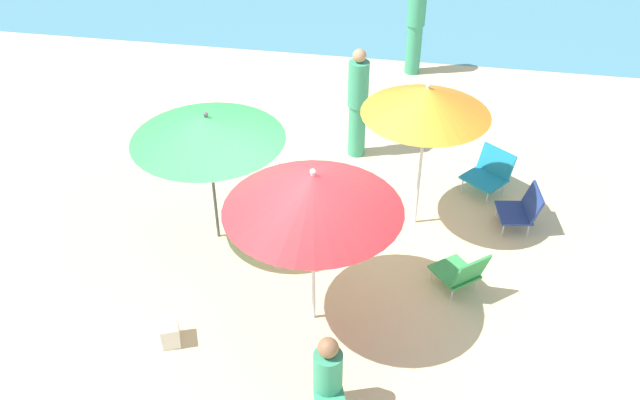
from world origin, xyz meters
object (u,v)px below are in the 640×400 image
Objects in this scene: umbrella_green at (207,128)px; umbrella_red at (313,192)px; beach_chair_b at (462,272)px; beach_chair_c at (522,208)px; umbrella_orange at (427,101)px; person_b at (358,103)px; person_c at (415,25)px; beach_chair_a at (489,172)px; beach_bag at (170,332)px; person_a at (329,379)px.

umbrella_green is 0.92× the size of umbrella_red.
beach_chair_b reaches higher than beach_chair_c.
umbrella_orange is 3.50× the size of beach_chair_c.
person_c reaches higher than person_b.
umbrella_orange reaches higher than beach_chair_b.
person_c is at bearing 68.09° from umbrella_green.
umbrella_red is at bearing -117.21° from umbrella_orange.
beach_chair_c is (0.41, -0.79, -0.02)m from beach_chair_a.
beach_bag is at bearing 73.45° from beach_chair_b.
beach_chair_a is 0.42× the size of person_c.
umbrella_orange is 1.20× the size of person_b.
umbrella_orange is 2.68× the size of beach_chair_a.
person_a is at bearing -101.40° from umbrella_orange.
umbrella_orange is 2.11m from person_b.
umbrella_orange is 4.73m from person_c.
person_c is at bearing -162.64° from person_b.
person_c is (0.65, 3.04, 0.05)m from person_b.
umbrella_red is 3.43× the size of beach_chair_c.
umbrella_green reaches higher than person_c.
umbrella_orange is 2.64m from umbrella_green.
umbrella_green is at bearing -26.16° from beach_chair_a.
beach_chair_b is at bearing 128.84° from person_a.
beach_chair_c is at bearing -53.18° from person_c.
umbrella_orange is at bearing 61.94° from person_b.
umbrella_red reaches higher than beach_bag.
beach_chair_a is at bearing -54.62° from person_c.
beach_chair_c is at bearing 41.71° from umbrella_red.
umbrella_orange is 2.24m from umbrella_red.
umbrella_green is 3.14× the size of beach_chair_c.
beach_chair_c is at bearing 13.03° from umbrella_green.
beach_bag is (-1.48, -0.63, -1.62)m from umbrella_red.
umbrella_red is 6.70m from person_c.
person_b is (-0.36, 4.81, 0.41)m from person_a.
person_c is 7.60m from beach_bag.
beach_chair_a is (0.97, 0.94, -1.52)m from umbrella_orange.
beach_chair_c is at bearing -68.65° from beach_chair_b.
person_a is 0.55× the size of person_b.
umbrella_green is 3.44m from beach_chair_b.
beach_chair_b is 0.40× the size of person_c.
umbrella_green is at bearing -161.31° from person_a.
umbrella_green is at bearing 140.44° from umbrella_red.
person_b is at bearing -70.09° from beach_chair_a.
umbrella_red reaches higher than person_b.
umbrella_red is at bearing -39.56° from umbrella_green.
person_b is at bearing 57.12° from umbrella_green.
beach_chair_a is at bearing 140.32° from person_a.
umbrella_red is at bearing -80.18° from person_c.
umbrella_green is 4.22m from beach_chair_c.
person_b reaches higher than beach_bag.
beach_chair_a is 3.96m from person_c.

